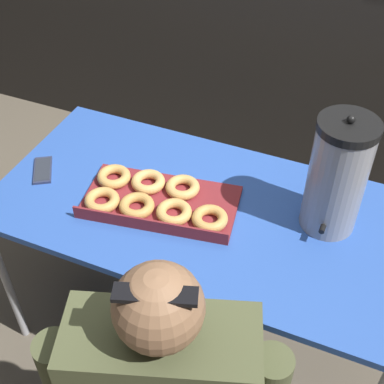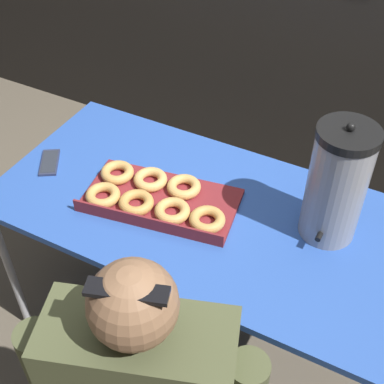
{
  "view_description": "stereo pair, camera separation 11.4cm",
  "coord_description": "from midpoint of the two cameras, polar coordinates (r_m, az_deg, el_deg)",
  "views": [
    {
      "loc": [
        0.49,
        -1.27,
        2.09
      ],
      "look_at": [
        -0.05,
        0.0,
        0.82
      ],
      "focal_mm": 50.0,
      "sensor_mm": 36.0,
      "label": 1
    },
    {
      "loc": [
        0.6,
        -1.22,
        2.09
      ],
      "look_at": [
        -0.05,
        0.0,
        0.82
      ],
      "focal_mm": 50.0,
      "sensor_mm": 36.0,
      "label": 2
    }
  ],
  "objects": [
    {
      "name": "ground_plane",
      "position": [
        2.5,
        2.3,
        -14.33
      ],
      "size": [
        12.0,
        12.0,
        0.0
      ],
      "primitive_type": "plane",
      "color": "brown"
    },
    {
      "name": "folding_table",
      "position": [
        1.94,
        2.87,
        -2.77
      ],
      "size": [
        1.52,
        0.76,
        0.76
      ],
      "color": "#2D56B2",
      "rests_on": "ground"
    },
    {
      "name": "cell_phone",
      "position": [
        2.15,
        -13.5,
        3.05
      ],
      "size": [
        0.14,
        0.17,
        0.01
      ],
      "rotation": [
        0.0,
        0.0,
        0.56
      ],
      "color": "#2D334C",
      "rests_on": "folding_table"
    },
    {
      "name": "coffee_urn",
      "position": [
        1.76,
        16.99,
        0.76
      ],
      "size": [
        0.19,
        0.22,
        0.44
      ],
      "color": "#939399",
      "rests_on": "folding_table"
    },
    {
      "name": "donut_box",
      "position": [
        1.91,
        -2.21,
        -0.63
      ],
      "size": [
        0.59,
        0.37,
        0.05
      ],
      "rotation": [
        0.0,
        0.0,
        0.16
      ],
      "color": "maroon",
      "rests_on": "folding_table"
    }
  ]
}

